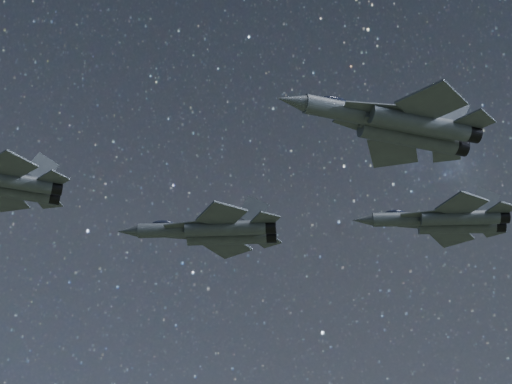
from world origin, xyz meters
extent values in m
cube|color=#3A4148|center=(-23.40, 2.72, 155.97)|extent=(7.44, 1.81, 1.17)
cylinder|color=#3A4148|center=(-22.98, 1.85, 155.57)|extent=(7.63, 1.87, 1.40)
cylinder|color=#3A4148|center=(-23.09, 3.64, 155.57)|extent=(7.63, 1.87, 1.40)
cylinder|color=black|center=(-18.85, 2.11, 155.57)|extent=(1.25, 1.37, 1.29)
cylinder|color=black|center=(-18.96, 3.90, 155.57)|extent=(1.25, 1.37, 1.29)
cube|color=#3A4148|center=(-23.02, -0.32, 155.75)|extent=(5.03, 5.13, 0.18)
cube|color=#3A4148|center=(-23.41, 5.79, 155.75)|extent=(4.85, 5.03, 0.18)
cube|color=#3A4148|center=(-19.14, 0.92, 155.75)|extent=(2.97, 3.02, 0.13)
cube|color=#3A4148|center=(-19.40, 5.05, 155.75)|extent=(2.85, 2.93, 0.13)
cube|color=#3A4148|center=(-20.36, 1.79, 157.28)|extent=(3.13, 0.45, 3.20)
cube|color=#3A4148|center=(-20.50, 4.03, 157.28)|extent=(3.11, 0.59, 3.20)
cylinder|color=#3A4148|center=(-6.30, 12.45, 158.41)|extent=(7.59, 3.76, 1.57)
cone|color=#3A4148|center=(-10.92, 13.92, 158.41)|extent=(2.74, 2.08, 1.41)
ellipsoid|color=#1B2031|center=(-7.45, 12.82, 159.17)|extent=(2.61, 1.74, 0.78)
cube|color=#3A4148|center=(-1.30, 10.87, 158.36)|extent=(8.34, 3.94, 1.31)
cylinder|color=#3A4148|center=(-1.22, 9.78, 157.91)|extent=(8.56, 4.06, 1.57)
cylinder|color=#3A4148|center=(-0.61, 11.71, 157.91)|extent=(8.56, 4.06, 1.57)
cylinder|color=black|center=(3.21, 8.38, 157.91)|extent=(1.69, 1.78, 1.45)
cylinder|color=black|center=(3.82, 10.30, 157.91)|extent=(1.69, 1.78, 1.45)
cube|color=#3A4148|center=(-4.98, 10.61, 158.29)|extent=(5.14, 3.49, 0.12)
cube|color=#3A4148|center=(-4.16, 13.20, 158.29)|extent=(5.34, 1.71, 0.12)
cube|color=#3A4148|center=(-2.14, 7.54, 158.11)|extent=(4.79, 5.16, 0.20)
cube|color=#3A4148|center=(-0.07, 14.08, 158.11)|extent=(5.79, 5.73, 0.20)
cube|color=#3A4148|center=(2.43, 7.25, 158.11)|extent=(2.81, 2.96, 0.15)
cube|color=#3A4148|center=(3.83, 11.68, 158.11)|extent=(3.43, 3.41, 0.15)
cube|color=#3A4148|center=(1.50, 8.66, 159.82)|extent=(3.31, 1.48, 3.59)
cube|color=#3A4148|center=(2.26, 11.06, 159.82)|extent=(3.46, 0.94, 3.59)
cylinder|color=#3A4148|center=(3.18, -15.64, 155.48)|extent=(7.59, 2.00, 1.58)
cone|color=#3A4148|center=(-1.69, -15.92, 155.48)|extent=(2.51, 1.55, 1.42)
ellipsoid|color=#1B2031|center=(1.96, -15.71, 156.24)|extent=(2.47, 1.20, 0.78)
cube|color=#3A4148|center=(8.45, -15.35, 155.43)|extent=(8.40, 1.98, 1.32)
cylinder|color=#3A4148|center=(8.91, -16.34, 154.97)|extent=(8.60, 2.06, 1.58)
cylinder|color=#3A4148|center=(8.79, -14.32, 154.97)|extent=(8.60, 2.06, 1.58)
cylinder|color=black|center=(13.57, -16.08, 154.97)|extent=(1.40, 1.53, 1.46)
cylinder|color=black|center=(13.46, -14.06, 154.97)|extent=(1.40, 1.53, 1.46)
cube|color=#3A4148|center=(5.08, -16.91, 155.36)|extent=(5.38, 1.82, 0.12)
cube|color=#3A4148|center=(4.92, -14.18, 155.36)|extent=(5.39, 2.38, 0.12)
cube|color=#3A4148|center=(8.84, -18.79, 155.17)|extent=(5.67, 5.79, 0.20)
cube|color=#3A4148|center=(8.46, -11.89, 155.17)|extent=(5.48, 5.68, 0.20)
cube|color=#3A4148|center=(13.24, -17.42, 155.17)|extent=(3.34, 3.40, 0.15)
cube|color=#3A4148|center=(12.98, -12.76, 155.17)|extent=(3.23, 3.32, 0.15)
cube|color=#3A4148|center=(11.86, -16.43, 156.90)|extent=(3.53, 0.50, 3.61)
cube|color=#3A4148|center=(11.72, -13.90, 156.90)|extent=(3.52, 0.64, 3.61)
cylinder|color=#3A4148|center=(18.55, 7.56, 160.60)|extent=(7.50, 3.62, 1.55)
cone|color=#3A4148|center=(13.98, 8.94, 160.60)|extent=(2.69, 2.03, 1.39)
ellipsoid|color=#1B2031|center=(17.41, 7.91, 161.35)|extent=(2.57, 1.69, 0.77)
cube|color=#3A4148|center=(23.51, 6.07, 160.55)|extent=(8.25, 3.79, 1.29)
cylinder|color=#3A4148|center=(23.60, 5.00, 160.10)|extent=(8.46, 3.90, 1.55)
cylinder|color=#3A4148|center=(24.18, 6.90, 160.10)|extent=(8.46, 3.90, 1.55)
cylinder|color=black|center=(27.99, 3.67, 160.10)|extent=(1.65, 1.75, 1.43)
cylinder|color=black|center=(28.56, 5.58, 160.10)|extent=(1.65, 1.75, 1.43)
cube|color=#3A4148|center=(19.88, 5.76, 160.48)|extent=(5.09, 3.38, 0.12)
cube|color=#3A4148|center=(20.66, 8.33, 160.48)|extent=(5.26, 1.61, 0.12)
cube|color=#3A4148|center=(22.72, 2.77, 160.30)|extent=(4.77, 5.12, 0.20)
cube|color=#3A4148|center=(24.68, 9.25, 160.30)|extent=(5.71, 5.67, 0.20)
cube|color=#3A4148|center=(27.23, 2.55, 160.30)|extent=(2.80, 2.95, 0.15)
cube|color=#3A4148|center=(28.56, 6.94, 160.30)|extent=(3.38, 3.37, 0.15)
cube|color=#3A4148|center=(26.30, 3.93, 162.00)|extent=(3.28, 1.42, 3.54)
cube|color=#3A4148|center=(27.01, 6.31, 162.00)|extent=(3.43, 0.88, 3.54)
camera|label=1|loc=(-17.83, -66.92, 114.48)|focal=60.00mm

